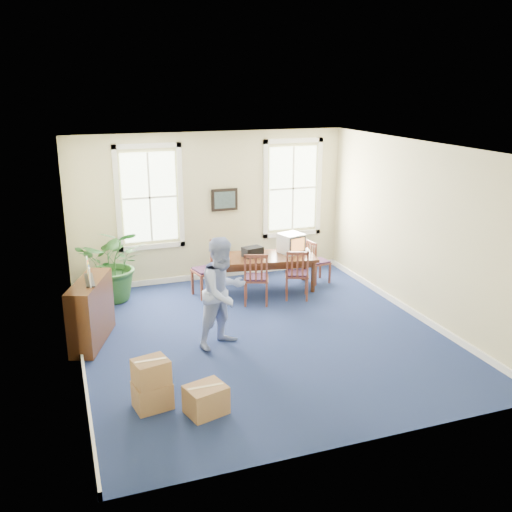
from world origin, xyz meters
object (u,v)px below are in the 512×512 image
object	(u,v)px
man	(223,292)
credenza	(91,312)
cardboard_boxes	(164,377)
conference_table	(264,272)
potted_plant	(115,264)
chair_near_left	(256,277)
crt_tv	(291,243)

from	to	relation	value
man	credenza	size ratio (longest dim) A/B	1.34
cardboard_boxes	man	bearing A→B (deg)	48.65
conference_table	man	xyz separation A→B (m)	(-1.55, -2.30, 0.56)
potted_plant	cardboard_boxes	xyz separation A→B (m)	(0.19, -4.12, -0.39)
chair_near_left	credenza	world-z (taller)	credenza
chair_near_left	man	bearing A→B (deg)	75.23
man	potted_plant	bearing A→B (deg)	92.46
credenza	man	bearing A→B (deg)	-1.25
conference_table	credenza	world-z (taller)	credenza
credenza	potted_plant	xyz separation A→B (m)	(0.59, 1.88, 0.21)
conference_table	potted_plant	size ratio (longest dim) A/B	1.40
conference_table	crt_tv	bearing A→B (deg)	13.65
chair_near_left	cardboard_boxes	world-z (taller)	chair_near_left
man	cardboard_boxes	world-z (taller)	man
crt_tv	credenza	size ratio (longest dim) A/B	0.36
chair_near_left	credenza	distance (m)	3.26
conference_table	credenza	distance (m)	3.90
credenza	chair_near_left	bearing A→B (deg)	34.10
conference_table	cardboard_boxes	xyz separation A→B (m)	(-2.81, -3.73, 0.01)
crt_tv	man	bearing A→B (deg)	-148.67
crt_tv	man	xyz separation A→B (m)	(-2.18, -2.35, -0.00)
man	cardboard_boxes	distance (m)	1.98
crt_tv	credenza	xyz separation A→B (m)	(-4.22, -1.54, -0.38)
man	cardboard_boxes	bearing A→B (deg)	-157.18
crt_tv	chair_near_left	distance (m)	1.36
chair_near_left	man	xyz separation A→B (m)	(-1.12, -1.58, 0.39)
man	conference_table	bearing A→B (deg)	30.13
chair_near_left	credenza	xyz separation A→B (m)	(-3.16, -0.77, 0.01)
conference_table	chair_near_left	xyz separation A→B (m)	(-0.43, -0.72, 0.17)
credenza	potted_plant	size ratio (longest dim) A/B	0.91
potted_plant	cardboard_boxes	bearing A→B (deg)	-87.39
cardboard_boxes	conference_table	bearing A→B (deg)	52.99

